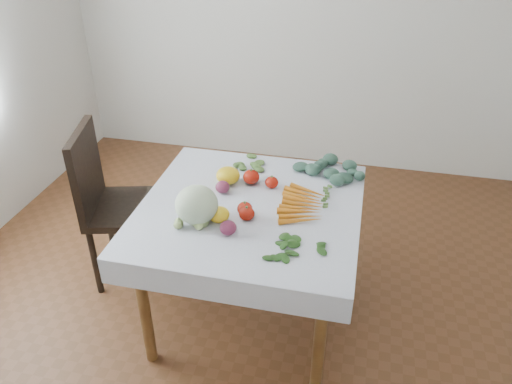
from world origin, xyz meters
TOP-DOWN VIEW (x-y plane):
  - ground at (0.00, 0.00)m, footprint 4.00×4.00m
  - back_wall at (0.00, 2.00)m, footprint 4.00×0.04m
  - table at (0.00, 0.00)m, footprint 1.00×1.00m
  - tablecloth at (0.00, 0.00)m, footprint 1.12×1.12m
  - chair at (-0.90, 0.18)m, footprint 0.56×0.56m
  - cabbage at (-0.22, -0.18)m, footprint 0.21×0.21m
  - tomato_a at (0.07, 0.21)m, footprint 0.08×0.08m
  - tomato_b at (-0.05, 0.23)m, footprint 0.11×0.11m
  - tomato_c at (-0.01, -0.08)m, footprint 0.10×0.10m
  - tomato_d at (0.01, -0.12)m, footprint 0.09×0.09m
  - heirloom_back at (-0.17, 0.20)m, footprint 0.14×0.14m
  - heirloom_front at (-0.12, -0.16)m, footprint 0.13×0.13m
  - onion_a at (-0.17, 0.10)m, footprint 0.10×0.10m
  - onion_b at (-0.04, -0.25)m, footprint 0.09×0.09m
  - tomatillo_cluster at (-0.23, -0.23)m, footprint 0.15×0.09m
  - carrot_bunch at (0.27, 0.05)m, footprint 0.22×0.39m
  - kale_bunch at (0.37, 0.42)m, footprint 0.33×0.31m
  - basil_bunch at (0.29, -0.32)m, footprint 0.25×0.21m
  - dill_bunch at (-0.12, 0.45)m, footprint 0.22×0.16m

SIDE VIEW (x-z plane):
  - ground at x=0.00m, z-range 0.00..0.00m
  - chair at x=-0.90m, z-range 0.07..1.08m
  - table at x=0.00m, z-range 0.28..1.03m
  - tablecloth at x=0.00m, z-range 0.75..0.76m
  - basil_bunch at x=0.29m, z-range 0.76..0.77m
  - dill_bunch at x=-0.12m, z-range 0.76..0.78m
  - carrot_bunch at x=0.27m, z-range 0.76..0.79m
  - tomatillo_cluster at x=-0.23m, z-range 0.76..0.80m
  - kale_bunch at x=0.37m, z-range 0.76..0.80m
  - tomato_a at x=0.07m, z-range 0.76..0.82m
  - onion_a at x=-0.17m, z-range 0.76..0.82m
  - tomato_c at x=-0.01m, z-range 0.76..0.82m
  - tomato_d at x=0.01m, z-range 0.76..0.82m
  - onion_b at x=-0.04m, z-range 0.76..0.82m
  - heirloom_front at x=-0.12m, z-range 0.76..0.83m
  - tomato_b at x=-0.05m, z-range 0.76..0.84m
  - heirloom_back at x=-0.17m, z-range 0.76..0.85m
  - cabbage at x=-0.22m, z-range 0.76..0.94m
  - back_wall at x=0.00m, z-range 0.00..2.70m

